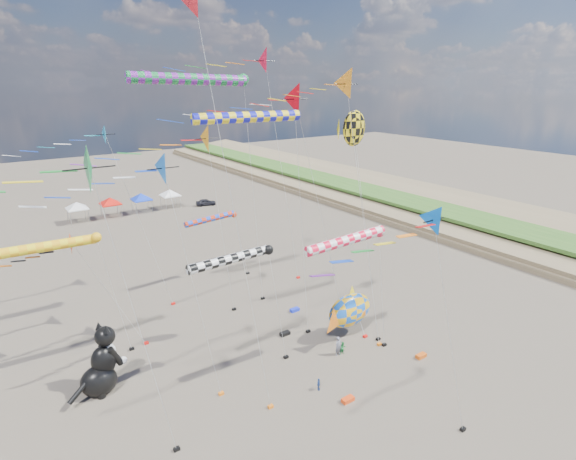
% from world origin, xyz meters
% --- Properties ---
extents(ground, '(260.00, 260.00, 0.00)m').
position_xyz_m(ground, '(0.00, 0.00, 0.00)').
color(ground, brown).
rests_on(ground, ground).
extents(delta_kite_1, '(10.44, 1.82, 17.78)m').
position_xyz_m(delta_kite_1, '(-8.73, 25.33, 16.47)').
color(delta_kite_1, '#1686B7').
rests_on(delta_kite_1, ground).
extents(delta_kite_2, '(11.09, 1.61, 15.64)m').
position_xyz_m(delta_kite_2, '(-1.22, -1.33, 14.38)').
color(delta_kite_2, blue).
rests_on(delta_kite_2, ground).
extents(delta_kite_3, '(10.77, 2.45, 18.61)m').
position_xyz_m(delta_kite_3, '(-13.91, 7.46, 17.11)').
color(delta_kite_3, '#15803A').
rests_on(delta_kite_3, ground).
extents(delta_kite_4, '(14.61, 2.61, 21.07)m').
position_xyz_m(delta_kite_4, '(3.02, 14.49, 19.49)').
color(delta_kite_4, red).
rests_on(delta_kite_4, ground).
extents(delta_kite_5, '(8.63, 1.90, 10.85)m').
position_xyz_m(delta_kite_5, '(-12.47, 19.86, 9.58)').
color(delta_kite_5, '#FF3E0A').
rests_on(delta_kite_5, ground).
extents(delta_kite_6, '(13.61, 2.65, 24.22)m').
position_xyz_m(delta_kite_6, '(6.11, 23.32, 22.61)').
color(delta_kite_6, red).
rests_on(delta_kite_6, ground).
extents(delta_kite_7, '(12.27, 2.51, 17.91)m').
position_xyz_m(delta_kite_7, '(-3.16, 20.87, 16.36)').
color(delta_kite_7, orange).
rests_on(delta_kite_7, ground).
extents(delta_kite_8, '(10.90, 2.28, 22.00)m').
position_xyz_m(delta_kite_8, '(2.89, 8.55, 20.57)').
color(delta_kite_8, orange).
rests_on(delta_kite_8, ground).
extents(delta_kite_9, '(10.06, 2.08, 17.37)m').
position_xyz_m(delta_kite_9, '(-10.31, 10.47, 16.01)').
color(delta_kite_9, blue).
rests_on(delta_kite_9, ground).
extents(windsock_0, '(7.90, 0.71, 9.90)m').
position_xyz_m(windsock_0, '(-4.32, 11.49, 9.48)').
color(windsock_0, black).
rests_on(windsock_0, ground).
extents(windsock_1, '(9.61, 0.79, 19.01)m').
position_xyz_m(windsock_1, '(-1.33, 13.58, 18.53)').
color(windsock_1, '#1316BE').
rests_on(windsock_1, ground).
extents(windsock_2, '(7.31, 0.65, 7.66)m').
position_xyz_m(windsock_2, '(1.75, 27.59, 7.28)').
color(windsock_2, red).
rests_on(windsock_2, ground).
extents(windsock_3, '(9.65, 0.76, 10.46)m').
position_xyz_m(windsock_3, '(-14.90, 19.68, 10.03)').
color(windsock_3, '#F3AF14').
rests_on(windsock_3, ground).
extents(windsock_4, '(11.39, 0.94, 21.58)m').
position_xyz_m(windsock_4, '(-2.09, 21.22, 21.05)').
color(windsock_4, '#167D38').
rests_on(windsock_4, ground).
extents(windsock_5, '(8.25, 0.79, 10.69)m').
position_xyz_m(windsock_5, '(3.25, 8.25, 10.25)').
color(windsock_5, '#F21134').
rests_on(windsock_5, ground).
extents(angelfish_kite, '(3.74, 3.02, 18.96)m').
position_xyz_m(angelfish_kite, '(5.65, 11.15, 17.49)').
color(angelfish_kite, yellow).
rests_on(angelfish_kite, ground).
extents(cat_inflatable, '(4.19, 3.14, 5.08)m').
position_xyz_m(cat_inflatable, '(-12.95, 15.61, 2.54)').
color(cat_inflatable, black).
rests_on(cat_inflatable, ground).
extents(fish_inflatable, '(5.97, 2.95, 4.73)m').
position_xyz_m(fish_inflatable, '(6.19, 11.11, 2.48)').
color(fish_inflatable, blue).
rests_on(fish_inflatable, ground).
extents(person_adult, '(0.60, 0.39, 1.64)m').
position_xyz_m(person_adult, '(3.60, 9.44, 0.82)').
color(person_adult, slate).
rests_on(person_adult, ground).
extents(child_green, '(0.54, 0.43, 1.10)m').
position_xyz_m(child_green, '(4.00, 9.33, 0.55)').
color(child_green, green).
rests_on(child_green, ground).
extents(child_blue, '(0.54, 0.54, 0.93)m').
position_xyz_m(child_blue, '(-0.38, 6.98, 0.46)').
color(child_blue, '#274695').
rests_on(child_blue, ground).
extents(kite_bag_0, '(0.90, 0.44, 0.30)m').
position_xyz_m(kite_bag_0, '(0.50, 4.85, 0.15)').
color(kite_bag_0, '#ED4010').
rests_on(kite_bag_0, ground).
extents(kite_bag_1, '(0.90, 0.44, 0.30)m').
position_xyz_m(kite_bag_1, '(8.80, 5.39, 0.15)').
color(kite_bag_1, '#D65312').
rests_on(kite_bag_1, ground).
extents(kite_bag_2, '(0.90, 0.44, 0.30)m').
position_xyz_m(kite_bag_2, '(1.78, 14.36, 0.15)').
color(kite_bag_2, black).
rests_on(kite_bag_2, ground).
extents(kite_bag_3, '(0.90, 0.44, 0.30)m').
position_xyz_m(kite_bag_3, '(4.97, 17.35, 0.15)').
color(kite_bag_3, '#162AE2').
rests_on(kite_bag_3, ground).
extents(tent_row, '(19.20, 4.20, 3.80)m').
position_xyz_m(tent_row, '(1.50, 60.00, 3.15)').
color(tent_row, white).
rests_on(tent_row, ground).
extents(parked_car, '(3.74, 2.34, 1.19)m').
position_xyz_m(parked_car, '(14.70, 58.00, 0.59)').
color(parked_car, '#26262D').
rests_on(parked_car, ground).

